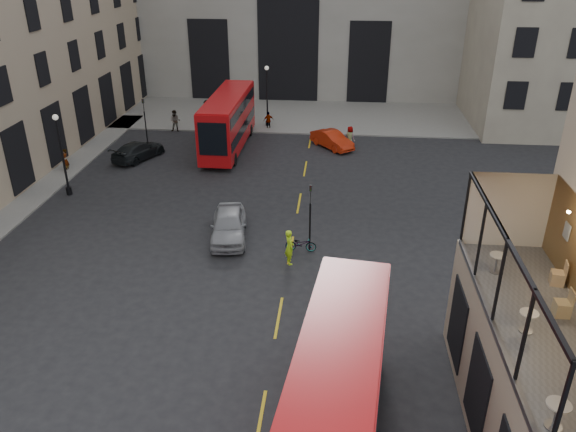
# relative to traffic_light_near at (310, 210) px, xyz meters

# --- Properties ---
(ground) EXTENTS (140.00, 140.00, 0.00)m
(ground) POSITION_rel_traffic_light_near_xyz_m (1.00, -12.00, -2.42)
(ground) COLOR black
(ground) RESTS_ON ground
(host_frontage) EXTENTS (3.00, 11.00, 4.50)m
(host_frontage) POSITION_rel_traffic_light_near_xyz_m (7.50, -12.00, -0.17)
(host_frontage) COLOR tan
(host_frontage) RESTS_ON ground
(cafe_floor) EXTENTS (3.00, 10.00, 0.10)m
(cafe_floor) POSITION_rel_traffic_light_near_xyz_m (7.50, -12.00, 2.12)
(cafe_floor) COLOR slate
(cafe_floor) RESTS_ON host_frontage
(gateway) EXTENTS (35.00, 10.60, 18.00)m
(gateway) POSITION_rel_traffic_light_near_xyz_m (-4.00, 35.99, 6.96)
(gateway) COLOR #A09D95
(gateway) RESTS_ON ground
(pavement_far) EXTENTS (40.00, 12.00, 0.12)m
(pavement_far) POSITION_rel_traffic_light_near_xyz_m (-5.00, 26.00, -2.36)
(pavement_far) COLOR slate
(pavement_far) RESTS_ON ground
(traffic_light_near) EXTENTS (0.16, 0.20, 3.80)m
(traffic_light_near) POSITION_rel_traffic_light_near_xyz_m (0.00, 0.00, 0.00)
(traffic_light_near) COLOR black
(traffic_light_near) RESTS_ON ground
(traffic_light_far) EXTENTS (0.16, 0.20, 3.80)m
(traffic_light_far) POSITION_rel_traffic_light_near_xyz_m (-14.00, 16.00, 0.00)
(traffic_light_far) COLOR black
(traffic_light_far) RESTS_ON ground
(street_lamp_a) EXTENTS (0.36, 0.36, 5.33)m
(street_lamp_a) POSITION_rel_traffic_light_near_xyz_m (-16.00, 6.00, -0.03)
(street_lamp_a) COLOR black
(street_lamp_a) RESTS_ON ground
(street_lamp_b) EXTENTS (0.36, 0.36, 5.33)m
(street_lamp_b) POSITION_rel_traffic_light_near_xyz_m (-5.00, 22.00, -0.03)
(street_lamp_b) COLOR black
(street_lamp_b) RESTS_ON ground
(bus_near) EXTENTS (3.74, 11.12, 4.35)m
(bus_near) POSITION_rel_traffic_light_near_xyz_m (1.50, -13.47, 0.02)
(bus_near) COLOR #B40C10
(bus_near) RESTS_ON ground
(bus_far) EXTENTS (2.58, 10.75, 4.28)m
(bus_far) POSITION_rel_traffic_light_near_xyz_m (-7.29, 15.87, -0.02)
(bus_far) COLOR #B60C0F
(bus_far) RESTS_ON ground
(car_a) EXTENTS (2.51, 4.88, 1.59)m
(car_a) POSITION_rel_traffic_light_near_xyz_m (-4.52, 1.08, -1.63)
(car_a) COLOR #919299
(car_a) RESTS_ON ground
(car_b) EXTENTS (3.69, 4.03, 1.34)m
(car_b) POSITION_rel_traffic_light_near_xyz_m (0.82, 16.81, -1.76)
(car_b) COLOR #B3230B
(car_b) RESTS_ON ground
(car_c) EXTENTS (3.53, 4.94, 1.33)m
(car_c) POSITION_rel_traffic_light_near_xyz_m (-13.67, 12.91, -1.76)
(car_c) COLOR black
(car_c) RESTS_ON ground
(bicycle) EXTENTS (1.64, 0.59, 0.86)m
(bicycle) POSITION_rel_traffic_light_near_xyz_m (-0.46, -0.04, -2.00)
(bicycle) COLOR gray
(bicycle) RESTS_ON ground
(cyclist) EXTENTS (0.66, 0.80, 1.87)m
(cyclist) POSITION_rel_traffic_light_near_xyz_m (-0.95, -1.34, -1.49)
(cyclist) COLOR #BFFF1A
(cyclist) RESTS_ON ground
(pedestrian_a) EXTENTS (0.97, 0.79, 1.87)m
(pedestrian_a) POSITION_rel_traffic_light_near_xyz_m (-12.72, 19.85, -1.49)
(pedestrian_a) COLOR gray
(pedestrian_a) RESTS_ON ground
(pedestrian_b) EXTENTS (1.05, 1.31, 1.78)m
(pedestrian_b) POSITION_rel_traffic_light_near_xyz_m (-10.84, 23.91, -1.54)
(pedestrian_b) COLOR gray
(pedestrian_b) RESTS_ON ground
(pedestrian_c) EXTENTS (0.99, 0.72, 1.56)m
(pedestrian_c) POSITION_rel_traffic_light_near_xyz_m (-4.82, 21.29, -1.65)
(pedestrian_c) COLOR gray
(pedestrian_c) RESTS_ON ground
(pedestrian_d) EXTENTS (0.98, 0.92, 1.69)m
(pedestrian_d) POSITION_rel_traffic_light_near_xyz_m (2.22, 17.14, -1.58)
(pedestrian_d) COLOR gray
(pedestrian_d) RESTS_ON ground
(pedestrian_e) EXTENTS (0.47, 0.64, 1.64)m
(pedestrian_e) POSITION_rel_traffic_light_near_xyz_m (-18.00, 10.00, -1.61)
(pedestrian_e) COLOR gray
(pedestrian_e) RESTS_ON ground
(cafe_table_near) EXTENTS (0.57, 0.57, 0.71)m
(cafe_table_near) POSITION_rel_traffic_light_near_xyz_m (6.54, -15.85, 2.64)
(cafe_table_near) COLOR beige
(cafe_table_near) RESTS_ON cafe_floor
(cafe_table_mid) EXTENTS (0.53, 0.53, 0.66)m
(cafe_table_mid) POSITION_rel_traffic_light_near_xyz_m (6.92, -12.22, 2.61)
(cafe_table_mid) COLOR silver
(cafe_table_mid) RESTS_ON cafe_floor
(cafe_table_far) EXTENTS (0.54, 0.54, 0.68)m
(cafe_table_far) POSITION_rel_traffic_light_near_xyz_m (6.82, -8.94, 2.62)
(cafe_table_far) COLOR beige
(cafe_table_far) RESTS_ON cafe_floor
(cafe_chair_c) EXTENTS (0.45, 0.45, 0.89)m
(cafe_chair_c) POSITION_rel_traffic_light_near_xyz_m (8.22, -11.31, 2.45)
(cafe_chair_c) COLOR tan
(cafe_chair_c) RESTS_ON cafe_floor
(cafe_chair_d) EXTENTS (0.50, 0.50, 0.86)m
(cafe_chair_d) POSITION_rel_traffic_light_near_xyz_m (8.66, -9.54, 2.44)
(cafe_chair_d) COLOR tan
(cafe_chair_d) RESTS_ON cafe_floor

